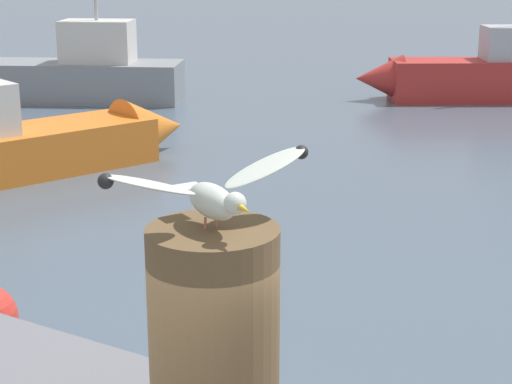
# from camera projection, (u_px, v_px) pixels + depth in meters

# --- Properties ---
(mooring_post) EXTENTS (0.40, 0.40, 0.81)m
(mooring_post) POSITION_uv_depth(u_px,v_px,m) (214.00, 354.00, 2.61)
(mooring_post) COLOR brown
(mooring_post) RESTS_ON harbor_quay
(seagull) EXTENTS (0.41, 0.64, 0.21)m
(seagull) POSITION_uv_depth(u_px,v_px,m) (212.00, 191.00, 2.46)
(seagull) COLOR #C66E60
(seagull) RESTS_ON mooring_post
(boat_red) EXTENTS (5.02, 3.69, 4.13)m
(boat_red) POSITION_uv_depth(u_px,v_px,m) (474.00, 74.00, 19.33)
(boat_red) COLOR #B72D28
(boat_red) RESTS_ON ground_plane
(boat_grey) EXTENTS (5.77, 3.79, 4.14)m
(boat_grey) POSITION_uv_depth(u_px,v_px,m) (52.00, 75.00, 19.34)
(boat_grey) COLOR gray
(boat_grey) RESTS_ON ground_plane
(boat_orange) EXTENTS (3.00, 5.68, 3.55)m
(boat_orange) POSITION_uv_depth(u_px,v_px,m) (35.00, 142.00, 13.18)
(boat_orange) COLOR orange
(boat_orange) RESTS_ON ground_plane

